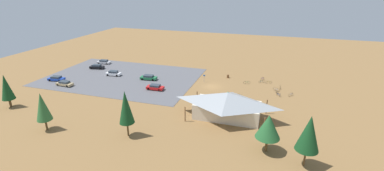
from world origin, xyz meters
TOP-DOWN VIEW (x-y plane):
  - ground at (0.00, 0.00)m, footprint 160.00×160.00m
  - parking_lot_asphalt at (26.53, 0.31)m, footprint 42.83×28.99m
  - bike_pavilion at (-7.01, 15.99)m, footprint 15.44×8.64m
  - trash_bin at (-2.81, -8.23)m, footprint 0.60×0.60m
  - lot_sign at (2.83, -2.80)m, footprint 0.56×0.08m
  - pine_east at (-20.86, 27.89)m, footprint 3.38×3.38m
  - pine_west at (8.46, 28.30)m, footprint 2.66×2.66m
  - pine_far_west at (-15.26, 25.76)m, footprint 3.91×3.91m
  - pine_mideast at (39.27, 25.46)m, footprint 2.65×2.65m
  - pine_far_east at (23.99, 30.98)m, footprint 2.71×2.71m
  - bicycle_white_near_porch at (-16.28, -2.00)m, footprint 1.57×0.88m
  - bicycle_teal_near_sign at (-12.33, -6.94)m, footprint 1.50×0.96m
  - bicycle_green_yard_center at (-8.56, -4.87)m, footprint 1.80×0.51m
  - bicycle_purple_yard_right at (-12.42, -9.27)m, footprint 0.93×1.44m
  - bicycle_yellow_yard_front at (-14.19, -6.99)m, footprint 1.73×0.48m
  - bicycle_red_edge_south at (-8.10, 5.13)m, footprint 1.12×1.44m
  - bicycle_blue_mid_cluster at (-16.93, 1.30)m, footprint 1.12×1.28m
  - bicycle_black_trailside at (-16.39, -0.36)m, footprint 0.75×1.57m
  - bicycle_silver_back_row at (-8.02, 7.02)m, footprint 0.61×1.66m
  - bicycle_orange_by_bin at (-17.21, -3.61)m, footprint 0.48×1.73m
  - bicycle_white_front_row at (-19.73, 0.47)m, footprint 1.09×1.34m
  - car_black_by_curb at (38.39, -4.24)m, footprint 4.63×2.44m
  - car_silver_end_stall at (39.76, -9.91)m, footprint 4.62×2.23m
  - car_green_back_corner at (18.19, 0.21)m, footprint 4.73×2.29m
  - car_tan_second_row at (37.31, 11.22)m, footprint 4.63×1.97m
  - car_blue_far_end at (42.37, 8.64)m, footprint 4.60×2.49m
  - car_white_mid_lot at (29.65, 0.00)m, footprint 4.45×2.15m
  - car_red_inner_stall at (13.22, 6.61)m, footprint 4.39×1.98m
  - visitor_crossing_yard at (-5.43, 6.27)m, footprint 0.38×0.36m

SIDE VIEW (x-z plane):
  - ground at x=0.00m, z-range 0.00..0.00m
  - parking_lot_asphalt at x=26.53m, z-range 0.00..0.05m
  - bicycle_blue_mid_cluster at x=-16.93m, z-range -0.05..0.74m
  - bicycle_yellow_yard_front at x=-14.19m, z-range -0.03..0.73m
  - bicycle_orange_by_bin at x=-17.21m, z-range -0.04..0.74m
  - bicycle_teal_near_sign at x=-12.33m, z-range -0.04..0.74m
  - bicycle_silver_back_row at x=-8.02m, z-range -0.06..0.78m
  - bicycle_white_near_porch at x=-16.28m, z-range -0.05..0.78m
  - bicycle_purple_yard_right at x=-12.42m, z-range -0.04..0.77m
  - bicycle_white_front_row at x=-19.73m, z-range -0.06..0.80m
  - bicycle_black_trailside at x=-16.39m, z-range -0.03..0.78m
  - bicycle_red_edge_south at x=-8.10m, z-range -0.04..0.82m
  - bicycle_green_yard_center at x=-8.56m, z-range -0.06..0.85m
  - trash_bin at x=-2.81m, z-range 0.00..0.90m
  - car_blue_far_end at x=42.37m, z-range 0.06..1.34m
  - car_tan_second_row at x=37.31m, z-range 0.05..1.36m
  - car_silver_end_stall at x=39.76m, z-range 0.05..1.36m
  - car_green_back_corner at x=18.19m, z-range 0.05..1.42m
  - car_red_inner_stall at x=13.22m, z-range 0.05..1.42m
  - car_black_by_curb at x=38.39m, z-range 0.05..1.45m
  - car_white_mid_lot at x=29.65m, z-range 0.04..1.50m
  - visitor_crossing_yard at x=-5.43m, z-range 0.05..1.85m
  - lot_sign at x=2.83m, z-range 0.31..2.51m
  - bike_pavilion at x=-7.01m, z-range 0.35..5.77m
  - pine_far_west at x=-15.26m, z-range 1.28..7.81m
  - pine_mideast at x=39.27m, z-range 0.91..8.40m
  - pine_far_east at x=23.99m, z-range 1.03..8.38m
  - pine_east at x=-20.86m, z-range 1.39..9.69m
  - pine_west at x=8.46m, z-range 1.30..9.94m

